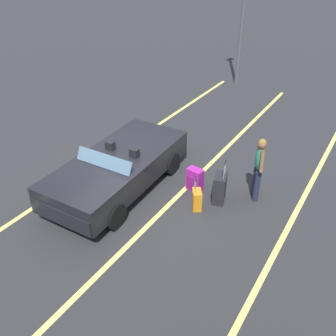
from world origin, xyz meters
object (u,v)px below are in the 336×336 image
(convertible_car, at_px, (113,172))
(suitcase_medium_bright, at_px, (195,180))
(suitcase_large_black, at_px, (219,188))
(traveler_person, at_px, (259,166))
(suitcase_small_carryon, at_px, (197,199))

(convertible_car, relative_size, suitcase_medium_bright, 6.79)
(convertible_car, relative_size, suitcase_large_black, 3.76)
(suitcase_large_black, height_order, traveler_person, traveler_person)
(suitcase_large_black, xyz_separation_m, suitcase_medium_bright, (-0.08, -0.72, -0.06))
(suitcase_large_black, bearing_deg, traveler_person, -157.25)
(suitcase_medium_bright, relative_size, suitcase_small_carryon, 0.73)
(suitcase_medium_bright, relative_size, traveler_person, 0.38)
(suitcase_large_black, bearing_deg, convertible_car, 7.04)
(suitcase_medium_bright, xyz_separation_m, suitcase_small_carryon, (0.63, 0.41, -0.05))
(suitcase_medium_bright, xyz_separation_m, traveler_person, (-0.51, 1.42, 0.62))
(suitcase_large_black, relative_size, suitcase_medium_bright, 1.81)
(suitcase_large_black, relative_size, suitcase_small_carryon, 1.31)
(convertible_car, bearing_deg, suitcase_large_black, 111.84)
(suitcase_small_carryon, height_order, traveler_person, traveler_person)
(convertible_car, relative_size, suitcase_small_carryon, 4.93)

